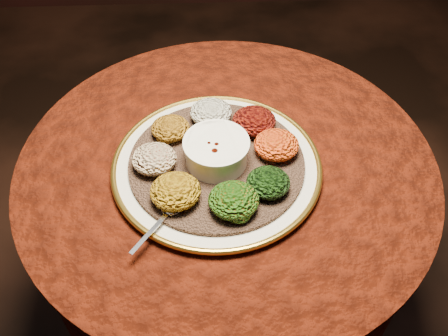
{
  "coord_description": "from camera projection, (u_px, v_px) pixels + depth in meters",
  "views": [
    {
      "loc": [
        -0.04,
        -0.78,
        1.57
      ],
      "look_at": [
        -0.01,
        -0.05,
        0.76
      ],
      "focal_mm": 40.0,
      "sensor_mm": 36.0,
      "label": 1
    }
  ],
  "objects": [
    {
      "name": "table",
      "position": [
        226.0,
        208.0,
        1.28
      ],
      "size": [
        0.96,
        0.96,
        0.73
      ],
      "color": "black",
      "rests_on": "ground"
    },
    {
      "name": "portion_kitfo",
      "position": [
        254.0,
        121.0,
        1.15
      ],
      "size": [
        0.1,
        0.1,
        0.05
      ],
      "primitive_type": "ellipsoid",
      "color": "black",
      "rests_on": "injera"
    },
    {
      "name": "portion_gomen",
      "position": [
        268.0,
        182.0,
        1.03
      ],
      "size": [
        0.09,
        0.09,
        0.04
      ],
      "primitive_type": "ellipsoid",
      "color": "black",
      "rests_on": "injera"
    },
    {
      "name": "portion_timatim",
      "position": [
        154.0,
        159.0,
        1.07
      ],
      "size": [
        0.1,
        0.09,
        0.05
      ],
      "primitive_type": "ellipsoid",
      "color": "maroon",
      "rests_on": "injera"
    },
    {
      "name": "spoon",
      "position": [
        168.0,
        213.0,
        1.0
      ],
      "size": [
        0.1,
        0.12,
        0.01
      ],
      "rotation": [
        0.0,
        0.0,
        -2.19
      ],
      "color": "silver",
      "rests_on": "injera"
    },
    {
      "name": "portion_mixveg",
      "position": [
        234.0,
        200.0,
        1.0
      ],
      "size": [
        0.1,
        0.1,
        0.05
      ],
      "primitive_type": "ellipsoid",
      "color": "#9E3F0A",
      "rests_on": "injera"
    },
    {
      "name": "platter",
      "position": [
        217.0,
        166.0,
        1.11
      ],
      "size": [
        0.49,
        0.49,
        0.02
      ],
      "rotation": [
        0.0,
        0.0,
        0.09
      ],
      "color": "silver",
      "rests_on": "table"
    },
    {
      "name": "portion_tikil",
      "position": [
        276.0,
        145.0,
        1.1
      ],
      "size": [
        0.1,
        0.1,
        0.05
      ],
      "primitive_type": "ellipsoid",
      "color": "#B1730E",
      "rests_on": "injera"
    },
    {
      "name": "stew_bowl",
      "position": [
        216.0,
        150.0,
        1.08
      ],
      "size": [
        0.14,
        0.14,
        0.06
      ],
      "color": "white",
      "rests_on": "injera"
    },
    {
      "name": "portion_kik",
      "position": [
        175.0,
        191.0,
        1.01
      ],
      "size": [
        0.1,
        0.1,
        0.05
      ],
      "primitive_type": "ellipsoid",
      "color": "#B2820F",
      "rests_on": "injera"
    },
    {
      "name": "portion_shiro",
      "position": [
        170.0,
        128.0,
        1.14
      ],
      "size": [
        0.09,
        0.08,
        0.04
      ],
      "primitive_type": "ellipsoid",
      "color": "#A16813",
      "rests_on": "injera"
    },
    {
      "name": "injera",
      "position": [
        217.0,
        163.0,
        1.11
      ],
      "size": [
        0.5,
        0.5,
        0.01
      ],
      "primitive_type": "cylinder",
      "rotation": [
        0.0,
        0.0,
        0.37
      ],
      "color": "brown",
      "rests_on": "platter"
    },
    {
      "name": "portion_ayib",
      "position": [
        211.0,
        112.0,
        1.17
      ],
      "size": [
        0.1,
        0.09,
        0.05
      ],
      "primitive_type": "ellipsoid",
      "color": "beige",
      "rests_on": "injera"
    }
  ]
}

